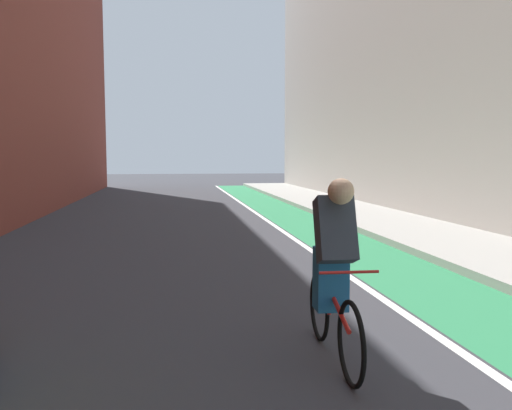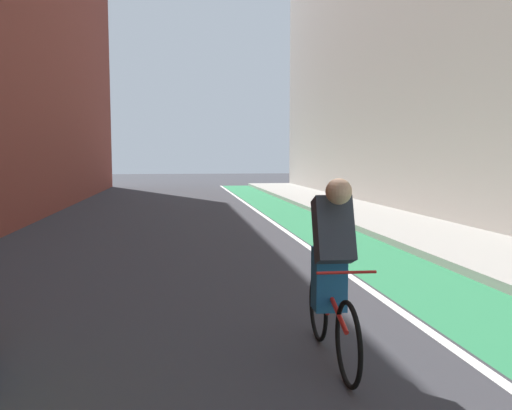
# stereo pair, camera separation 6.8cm
# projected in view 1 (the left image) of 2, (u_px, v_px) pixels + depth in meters

# --- Properties ---
(ground_plane) EXTENTS (90.62, 90.62, 0.00)m
(ground_plane) POSITION_uv_depth(u_px,v_px,m) (195.00, 255.00, 9.57)
(ground_plane) COLOR #38383D
(bike_lane_paint) EXTENTS (1.60, 41.19, 0.00)m
(bike_lane_paint) POSITION_uv_depth(u_px,v_px,m) (328.00, 235.00, 12.03)
(bike_lane_paint) COLOR #2D8451
(bike_lane_paint) RESTS_ON ground
(lane_divider_stripe) EXTENTS (0.12, 41.19, 0.00)m
(lane_divider_stripe) POSITION_uv_depth(u_px,v_px,m) (290.00, 236.00, 11.89)
(lane_divider_stripe) COLOR white
(lane_divider_stripe) RESTS_ON ground
(sidewalk_right) EXTENTS (2.60, 41.19, 0.14)m
(sidewalk_right) POSITION_uv_depth(u_px,v_px,m) (414.00, 230.00, 12.35)
(sidewalk_right) COLOR #A8A59E
(sidewalk_right) RESTS_ON ground
(building_facade_right) EXTENTS (2.40, 37.19, 11.28)m
(building_facade_right) POSITION_uv_depth(u_px,v_px,m) (473.00, 14.00, 14.19)
(building_facade_right) COLOR #B2ADA3
(building_facade_right) RESTS_ON ground
(cyclist_trailing) EXTENTS (0.48, 1.73, 1.62)m
(cyclist_trailing) POSITION_uv_depth(u_px,v_px,m) (334.00, 270.00, 4.58)
(cyclist_trailing) COLOR black
(cyclist_trailing) RESTS_ON ground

